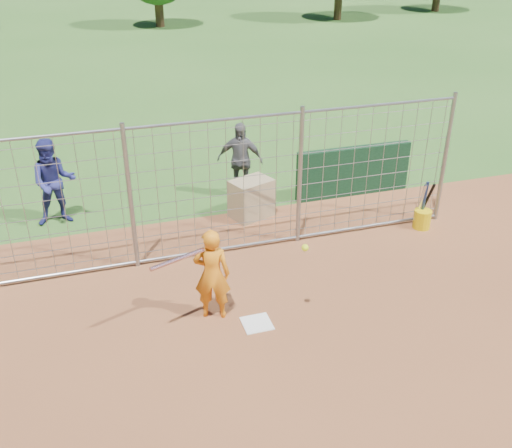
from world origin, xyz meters
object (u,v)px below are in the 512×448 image
object	(u,v)px
batter	(212,274)
bystander_a	(54,182)
equipment_bin	(251,199)
bystander_b	(240,160)
bucket_with_bats	(422,216)

from	to	relation	value
batter	bystander_a	xyz separation A→B (m)	(-2.21, 3.92, 0.13)
batter	equipment_bin	size ratio (longest dim) A/B	1.86
bystander_b	equipment_bin	world-z (taller)	bystander_b
batter	bystander_b	world-z (taller)	bystander_b
bystander_a	equipment_bin	xyz separation A→B (m)	(3.74, -0.90, -0.47)
batter	bystander_a	distance (m)	4.50
bystander_b	equipment_bin	xyz separation A→B (m)	(-0.05, -1.01, -0.44)
bucket_with_bats	bystander_a	bearing A→B (deg)	160.72
batter	bystander_a	world-z (taller)	bystander_a
bystander_a	bystander_b	xyz separation A→B (m)	(3.79, 0.11, -0.04)
batter	bucket_with_bats	size ratio (longest dim) A/B	1.52
batter	bystander_b	xyz separation A→B (m)	(1.58, 4.03, 0.10)
batter	equipment_bin	bearing A→B (deg)	-97.64
equipment_bin	bystander_a	bearing A→B (deg)	145.38
batter	bucket_with_bats	xyz separation A→B (m)	(4.58, 1.54, -0.50)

